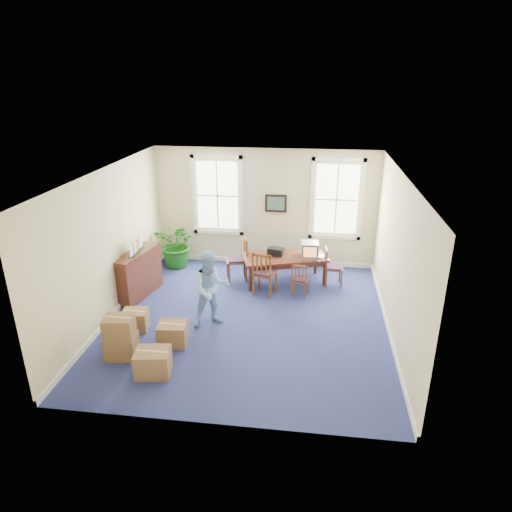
# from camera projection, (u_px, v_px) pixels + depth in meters

# --- Properties ---
(floor) EXTENTS (6.50, 6.50, 0.00)m
(floor) POSITION_uv_depth(u_px,v_px,m) (248.00, 319.00, 9.97)
(floor) COLOR navy
(floor) RESTS_ON ground
(ceiling) EXTENTS (6.50, 6.50, 0.00)m
(ceiling) POSITION_uv_depth(u_px,v_px,m) (247.00, 173.00, 8.78)
(ceiling) COLOR white
(ceiling) RESTS_ON ground
(wall_back) EXTENTS (6.50, 0.00, 6.50)m
(wall_back) POSITION_uv_depth(u_px,v_px,m) (265.00, 208.00, 12.36)
(wall_back) COLOR beige
(wall_back) RESTS_ON ground
(wall_front) EXTENTS (6.50, 0.00, 6.50)m
(wall_front) POSITION_uv_depth(u_px,v_px,m) (213.00, 334.00, 6.38)
(wall_front) COLOR beige
(wall_front) RESTS_ON ground
(wall_left) EXTENTS (0.00, 6.50, 6.50)m
(wall_left) POSITION_uv_depth(u_px,v_px,m) (109.00, 244.00, 9.73)
(wall_left) COLOR beige
(wall_left) RESTS_ON ground
(wall_right) EXTENTS (0.00, 6.50, 6.50)m
(wall_right) POSITION_uv_depth(u_px,v_px,m) (397.00, 258.00, 9.01)
(wall_right) COLOR beige
(wall_right) RESTS_ON ground
(baseboard_back) EXTENTS (6.00, 0.04, 0.12)m
(baseboard_back) POSITION_uv_depth(u_px,v_px,m) (264.00, 261.00, 12.91)
(baseboard_back) COLOR white
(baseboard_back) RESTS_ON ground
(baseboard_left) EXTENTS (0.04, 6.50, 0.12)m
(baseboard_left) POSITION_uv_depth(u_px,v_px,m) (118.00, 308.00, 10.30)
(baseboard_left) COLOR white
(baseboard_left) RESTS_ON ground
(baseboard_right) EXTENTS (0.04, 6.50, 0.12)m
(baseboard_right) POSITION_uv_depth(u_px,v_px,m) (387.00, 325.00, 9.59)
(baseboard_right) COLOR white
(baseboard_right) RESTS_ON ground
(window_left) EXTENTS (1.40, 0.12, 2.20)m
(window_left) POSITION_uv_depth(u_px,v_px,m) (217.00, 196.00, 12.39)
(window_left) COLOR white
(window_left) RESTS_ON ground
(window_right) EXTENTS (1.40, 0.12, 2.20)m
(window_right) POSITION_uv_depth(u_px,v_px,m) (337.00, 200.00, 12.00)
(window_right) COLOR white
(window_right) RESTS_ON ground
(wall_picture) EXTENTS (0.58, 0.06, 0.48)m
(wall_picture) POSITION_uv_depth(u_px,v_px,m) (276.00, 203.00, 12.22)
(wall_picture) COLOR black
(wall_picture) RESTS_ON ground
(conference_table) EXTENTS (2.28, 1.53, 0.71)m
(conference_table) POSITION_uv_depth(u_px,v_px,m) (284.00, 269.00, 11.61)
(conference_table) COLOR #4B2217
(conference_table) RESTS_ON ground
(crt_tv) EXTENTS (0.45, 0.49, 0.38)m
(crt_tv) POSITION_uv_depth(u_px,v_px,m) (310.00, 250.00, 11.38)
(crt_tv) COLOR #B7B7BC
(crt_tv) RESTS_ON conference_table
(game_console) EXTENTS (0.20, 0.23, 0.05)m
(game_console) POSITION_uv_depth(u_px,v_px,m) (321.00, 257.00, 11.36)
(game_console) COLOR white
(game_console) RESTS_ON conference_table
(equipment_bag) EXTENTS (0.42, 0.31, 0.19)m
(equipment_bag) POSITION_uv_depth(u_px,v_px,m) (276.00, 252.00, 11.51)
(equipment_bag) COLOR black
(equipment_bag) RESTS_ON conference_table
(chair_near_left) EXTENTS (0.60, 0.60, 1.11)m
(chair_near_left) POSITION_uv_depth(u_px,v_px,m) (265.00, 272.00, 10.93)
(chair_near_left) COLOR brown
(chair_near_left) RESTS_ON ground
(chair_near_right) EXTENTS (0.43, 0.43, 0.85)m
(chair_near_right) POSITION_uv_depth(u_px,v_px,m) (300.00, 279.00, 10.88)
(chair_near_right) COLOR brown
(chair_near_right) RESTS_ON ground
(chair_end_left) EXTENTS (0.62, 0.62, 1.13)m
(chair_end_left) POSITION_uv_depth(u_px,v_px,m) (237.00, 259.00, 11.68)
(chair_end_left) COLOR brown
(chair_end_left) RESTS_ON ground
(chair_end_right) EXTENTS (0.47, 0.47, 0.97)m
(chair_end_right) POSITION_uv_depth(u_px,v_px,m) (334.00, 267.00, 11.41)
(chair_end_right) COLOR brown
(chair_end_right) RESTS_ON ground
(man) EXTENTS (1.00, 0.92, 1.66)m
(man) POSITION_uv_depth(u_px,v_px,m) (211.00, 289.00, 9.47)
(man) COLOR #8AB8E9
(man) RESTS_ON ground
(credenza) EXTENTS (0.71, 1.51, 1.15)m
(credenza) POSITION_uv_depth(u_px,v_px,m) (138.00, 274.00, 10.81)
(credenza) COLOR #4B2217
(credenza) RESTS_ON ground
(brochure_rack) EXTENTS (0.42, 0.75, 0.33)m
(brochure_rack) POSITION_uv_depth(u_px,v_px,m) (136.00, 245.00, 10.53)
(brochure_rack) COLOR #99999E
(brochure_rack) RESTS_ON credenza
(potted_plant) EXTENTS (1.39, 1.28, 1.30)m
(potted_plant) POSITION_uv_depth(u_px,v_px,m) (178.00, 244.00, 12.45)
(potted_plant) COLOR #165A14
(potted_plant) RESTS_ON ground
(cardboard_boxes) EXTENTS (1.67, 1.67, 0.88)m
(cardboard_boxes) POSITION_uv_depth(u_px,v_px,m) (134.00, 334.00, 8.57)
(cardboard_boxes) COLOR brown
(cardboard_boxes) RESTS_ON ground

